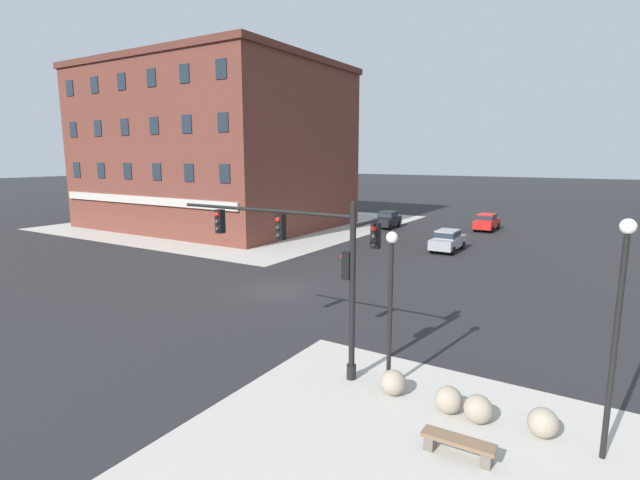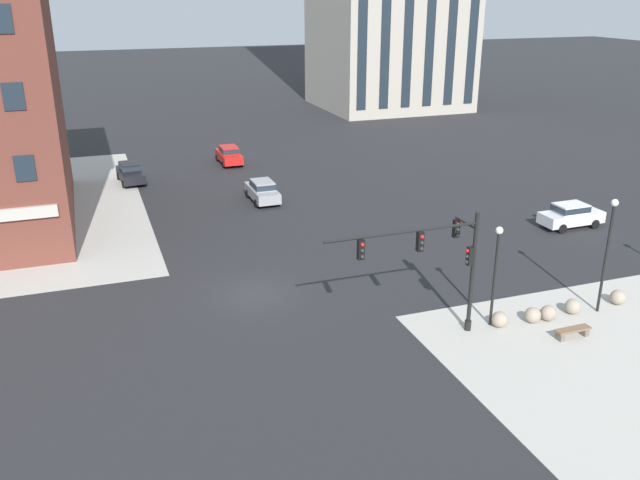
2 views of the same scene
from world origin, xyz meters
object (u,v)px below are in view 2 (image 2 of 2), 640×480
Objects in this scene: traffic_signal_main at (443,257)px; car_cross_westbound at (229,154)px; bollard_sphere_curb_b at (533,315)px; car_main_northbound_far at (262,190)px; car_main_southbound_near at (571,214)px; bollard_sphere_curb_e at (618,297)px; bench_near_signal at (573,331)px; bollard_sphere_curb_a at (500,320)px; car_main_southbound_far at (130,172)px; street_lamp_corner_near at (496,264)px; bollard_sphere_curb_c at (548,313)px; bollard_sphere_curb_d at (573,306)px; street_lamp_mid_sidewalk at (608,244)px.

car_cross_westbound is (-2.27, 35.66, -3.03)m from traffic_signal_main.
traffic_signal_main is 9.51× the size of bollard_sphere_curb_b.
car_main_northbound_far and car_main_southbound_near have the same top height.
bollard_sphere_curb_e is 0.44× the size of bench_near_signal.
bollard_sphere_curb_a is 16.84m from car_main_southbound_near.
traffic_signal_main is 1.67× the size of car_main_southbound_far.
bollard_sphere_curb_e is at bearing -1.96° from street_lamp_corner_near.
bench_near_signal is (-4.61, -2.15, -0.07)m from bollard_sphere_curb_e.
car_main_southbound_near is 31.23m from car_cross_westbound.
car_main_southbound_near reaches higher than bollard_sphere_curb_a.
bollard_sphere_curb_b is 1.00× the size of bollard_sphere_curb_c.
bollard_sphere_curb_e is 0.18× the size of car_main_southbound_near.
bollard_sphere_curb_c is at bearing -176.27° from bollard_sphere_curb_e.
bollard_sphere_curb_b and bollard_sphere_curb_d have the same top height.
bollard_sphere_curb_a is 0.18× the size of car_main_southbound_near.
car_main_northbound_far is (-2.41, 23.17, -3.03)m from traffic_signal_main.
bollard_sphere_curb_a is 0.18× the size of car_main_southbound_far.
car_main_northbound_far reaches higher than bollard_sphere_curb_b.
car_main_southbound_near is at bearing -54.13° from car_cross_westbound.
bollard_sphere_curb_a is 2.67m from bollard_sphere_curb_c.
traffic_signal_main is 19.32m from car_main_southbound_near.
car_cross_westbound is at bearing 101.88° from bench_near_signal.
street_lamp_mid_sidewalk is 13.49m from car_main_southbound_near.
car_cross_westbound reaches higher than bollard_sphere_curb_e.
street_lamp_corner_near is 1.13× the size of car_main_southbound_far.
traffic_signal_main is 9.51× the size of bollard_sphere_curb_e.
car_main_southbound_far is (-11.52, 32.16, -3.03)m from traffic_signal_main.
traffic_signal_main reaches higher than bollard_sphere_curb_e.
bollard_sphere_curb_b is at bearing 113.39° from bench_near_signal.
bollard_sphere_curb_b is at bearing 178.67° from street_lamp_mid_sidewalk.
car_main_southbound_far is 1.03× the size of car_cross_westbound.
bollard_sphere_curb_a is 7.24m from bollard_sphere_curb_e.
car_main_northbound_far is 12.81m from car_main_southbound_far.
car_main_northbound_far is 12.50m from car_cross_westbound.
car_main_southbound_near and car_main_southbound_far have the same top height.
car_main_southbound_near is (8.60, 10.85, 0.52)m from bollard_sphere_curb_d.
car_main_northbound_far is (-11.24, 23.87, -2.79)m from street_lamp_mid_sidewalk.
car_main_northbound_far is 1.00× the size of car_main_southbound_near.
bollard_sphere_curb_e is 0.18× the size of car_main_southbound_far.
car_main_southbound_near is (12.90, 10.82, 0.52)m from bollard_sphere_curb_a.
bollard_sphere_curb_d is (7.43, -0.49, -3.55)m from traffic_signal_main.
traffic_signal_main is 6.10m from bollard_sphere_curb_b.
bollard_sphere_curb_a is at bearing -8.39° from traffic_signal_main.
bollard_sphere_curb_e is (4.58, 0.30, 0.00)m from bollard_sphere_curb_c.
bollard_sphere_curb_b is 5.45m from bollard_sphere_curb_e.
street_lamp_mid_sidewalk is at bearing -123.04° from car_main_southbound_near.
bollard_sphere_curb_c is 0.18× the size of car_main_northbound_far.
street_lamp_mid_sidewalk reaches higher than car_main_southbound_near.
bench_near_signal is at bearing -39.33° from street_lamp_corner_near.
bollard_sphere_curb_c is at bearing -10.62° from street_lamp_corner_near.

